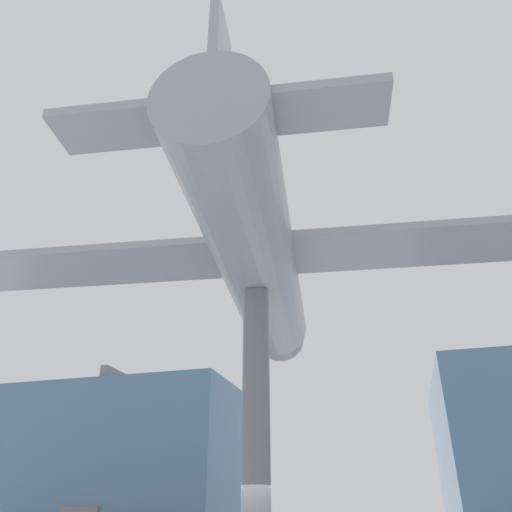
# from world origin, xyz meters

# --- Properties ---
(glass_pavilion_left) EXTENTS (11.09, 10.66, 8.34)m
(glass_pavilion_left) POSITION_xyz_m (-10.26, 14.90, 3.88)
(glass_pavilion_left) COLOR slate
(glass_pavilion_left) RESTS_ON ground_plane
(support_pylon_central) EXTENTS (0.61, 0.61, 6.79)m
(support_pylon_central) POSITION_xyz_m (0.00, 0.00, 3.39)
(support_pylon_central) COLOR slate
(support_pylon_central) RESTS_ON ground_plane
(suspended_airplane) EXTENTS (18.03, 12.72, 3.57)m
(suspended_airplane) POSITION_xyz_m (-0.04, 0.27, 7.79)
(suspended_airplane) COLOR #93999E
(suspended_airplane) RESTS_ON support_pylon_central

